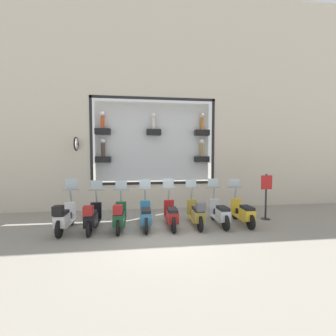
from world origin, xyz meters
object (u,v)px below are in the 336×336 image
at_px(scooter_white_7, 64,218).
at_px(shop_sign_post, 266,195).
at_px(scooter_teal_4, 146,216).
at_px(scooter_olive_2, 196,214).
at_px(scooter_yellow_0, 243,213).
at_px(scooter_green_5, 119,216).
at_px(scooter_red_3, 171,215).
at_px(scooter_silver_1, 220,213).
at_px(scooter_black_6, 92,217).

bearing_deg(scooter_white_7, shop_sign_post, -85.44).
bearing_deg(scooter_white_7, scooter_teal_4, -88.84).
height_order(scooter_olive_2, shop_sign_post, shop_sign_post).
relative_size(scooter_yellow_0, scooter_white_7, 1.00).
relative_size(scooter_olive_2, scooter_green_5, 1.00).
xyz_separation_m(scooter_olive_2, scooter_white_7, (0.01, 4.44, 0.01)).
relative_size(scooter_red_3, scooter_teal_4, 1.00).
height_order(scooter_red_3, scooter_white_7, scooter_white_7).
height_order(scooter_red_3, shop_sign_post, shop_sign_post).
height_order(scooter_red_3, scooter_green_5, scooter_red_3).
height_order(scooter_yellow_0, scooter_olive_2, scooter_olive_2).
bearing_deg(scooter_silver_1, scooter_black_6, 90.83).
bearing_deg(scooter_teal_4, shop_sign_post, -83.53).
height_order(scooter_green_5, scooter_black_6, scooter_black_6).
bearing_deg(scooter_olive_2, shop_sign_post, -78.60).
bearing_deg(scooter_red_3, scooter_white_7, 90.87).
bearing_deg(scooter_yellow_0, scooter_silver_1, 89.89).
distance_m(scooter_olive_2, scooter_black_6, 3.55).
bearing_deg(scooter_silver_1, scooter_yellow_0, -90.11).
height_order(scooter_olive_2, scooter_black_6, scooter_black_6).
xyz_separation_m(scooter_silver_1, scooter_white_7, (-0.05, 5.33, 0.05)).
distance_m(scooter_red_3, scooter_teal_4, 0.89).
xyz_separation_m(scooter_teal_4, scooter_green_5, (-0.07, 0.89, 0.03)).
relative_size(scooter_white_7, shop_sign_post, 1.01).
bearing_deg(scooter_red_3, scooter_green_5, 92.11).
height_order(scooter_silver_1, scooter_olive_2, scooter_silver_1).
distance_m(scooter_teal_4, shop_sign_post, 4.80).
bearing_deg(scooter_olive_2, scooter_white_7, 89.91).
relative_size(scooter_yellow_0, scooter_olive_2, 1.00).
relative_size(scooter_yellow_0, scooter_teal_4, 1.00).
relative_size(scooter_green_5, shop_sign_post, 1.00).
xyz_separation_m(scooter_olive_2, scooter_green_5, (-0.00, 2.66, -0.01)).
height_order(scooter_teal_4, scooter_white_7, scooter_white_7).
bearing_deg(scooter_black_6, scooter_yellow_0, -89.32).
bearing_deg(scooter_olive_2, scooter_red_3, 86.11).
height_order(scooter_black_6, scooter_white_7, scooter_white_7).
xyz_separation_m(scooter_silver_1, scooter_green_5, (-0.06, 3.55, 0.03)).
distance_m(scooter_red_3, scooter_white_7, 3.55).
relative_size(scooter_silver_1, scooter_white_7, 1.00).
bearing_deg(scooter_white_7, scooter_red_3, -89.13).
distance_m(scooter_silver_1, scooter_teal_4, 2.66).
bearing_deg(scooter_green_5, scooter_red_3, -87.89).
xyz_separation_m(scooter_red_3, shop_sign_post, (0.54, -3.85, 0.53)).
bearing_deg(scooter_silver_1, shop_sign_post, -75.47).
relative_size(scooter_teal_4, shop_sign_post, 1.01).
xyz_separation_m(scooter_yellow_0, scooter_teal_4, (0.00, 3.55, 0.01)).
height_order(scooter_yellow_0, scooter_white_7, scooter_white_7).
xyz_separation_m(scooter_yellow_0, scooter_red_3, (0.00, 2.66, 0.01)).
distance_m(scooter_red_3, shop_sign_post, 3.93).
bearing_deg(shop_sign_post, scooter_white_7, 94.56).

